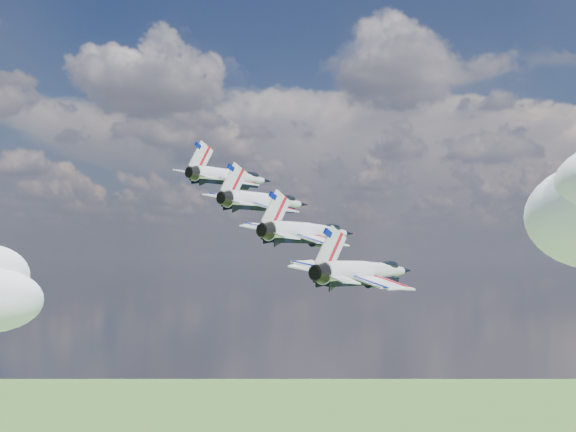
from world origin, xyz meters
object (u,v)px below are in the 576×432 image
at_px(jet_1, 267,202).
at_px(jet_2, 311,232).
at_px(jet_0, 233,177).
at_px(jet_3, 367,272).

bearing_deg(jet_1, jet_2, -25.17).
height_order(jet_1, jet_2, jet_1).
relative_size(jet_0, jet_2, 1.00).
bearing_deg(jet_1, jet_0, 154.83).
distance_m(jet_1, jet_2, 11.25).
height_order(jet_0, jet_2, jet_0).
bearing_deg(jet_0, jet_2, -25.17).
bearing_deg(jet_2, jet_3, -25.17).
bearing_deg(jet_3, jet_1, 154.83).
relative_size(jet_0, jet_3, 1.00).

